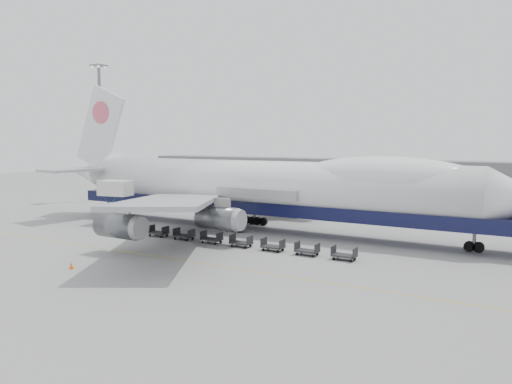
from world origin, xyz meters
The scene contains 14 objects.
ground centered at (0.00, 0.00, 0.00)m, with size 260.00×260.00×0.00m, color gray.
apron_line centered at (0.00, -6.00, 0.01)m, with size 60.00×0.15×0.01m, color gold.
hangar centered at (-10.00, 70.00, 3.50)m, with size 110.00×8.00×7.00m, color slate.
floodlight_mast centered at (-42.00, 24.00, 14.27)m, with size 2.40×2.40×25.43m.
airliner centered at (0.64, 12.00, 5.62)m, with size 67.00×55.30×19.98m.
catering_truck centered at (-19.55, 5.68, 3.43)m, with size 4.97×3.79×6.03m.
traffic_cone centered at (-5.36, -13.54, 0.30)m, with size 0.43×0.43×0.63m.
dolly_0 centered at (-8.75, 1.95, 0.53)m, with size 2.30×1.35×1.30m.
dolly_1 centered at (-4.85, 1.95, 0.53)m, with size 2.30×1.35×1.30m.
dolly_2 centered at (-0.95, 1.95, 0.53)m, with size 2.30×1.35×1.30m.
dolly_3 centered at (2.94, 1.95, 0.53)m, with size 2.30×1.35×1.30m.
dolly_4 centered at (6.84, 1.95, 0.53)m, with size 2.30×1.35×1.30m.
dolly_5 centered at (10.74, 1.95, 0.53)m, with size 2.30×1.35×1.30m.
dolly_6 centered at (14.64, 1.95, 0.53)m, with size 2.30×1.35×1.30m.
Camera 1 is at (31.02, -42.98, 11.55)m, focal length 35.00 mm.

